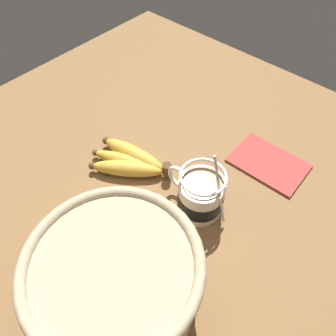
# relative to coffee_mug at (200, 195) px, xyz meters

# --- Properties ---
(table) EXTENTS (1.15, 1.15, 0.03)m
(table) POSITION_rel_coffee_mug_xyz_m (0.09, 0.03, -0.06)
(table) COLOR brown
(table) RESTS_ON ground
(coffee_mug) EXTENTS (0.14, 0.09, 0.17)m
(coffee_mug) POSITION_rel_coffee_mug_xyz_m (0.00, 0.00, 0.00)
(coffee_mug) COLOR white
(coffee_mug) RESTS_ON table
(banana_bunch) EXTENTS (0.19, 0.13, 0.04)m
(banana_bunch) POSITION_rel_coffee_mug_xyz_m (0.18, 0.02, -0.03)
(banana_bunch) COLOR #4C381E
(banana_bunch) RESTS_ON table
(woven_basket) EXTENTS (0.27, 0.27, 0.13)m
(woven_basket) POSITION_rel_coffee_mug_xyz_m (-0.01, 0.22, 0.03)
(woven_basket) COLOR tan
(woven_basket) RESTS_ON table
(napkin) EXTENTS (0.16, 0.12, 0.01)m
(napkin) POSITION_rel_coffee_mug_xyz_m (-0.05, -0.20, -0.04)
(napkin) COLOR #A33833
(napkin) RESTS_ON table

